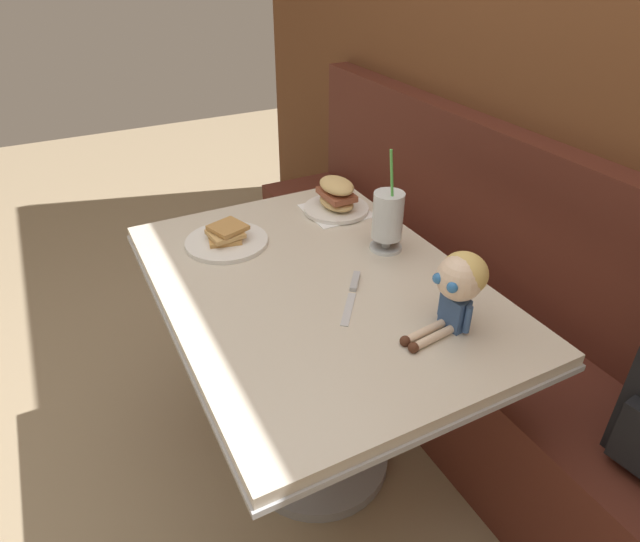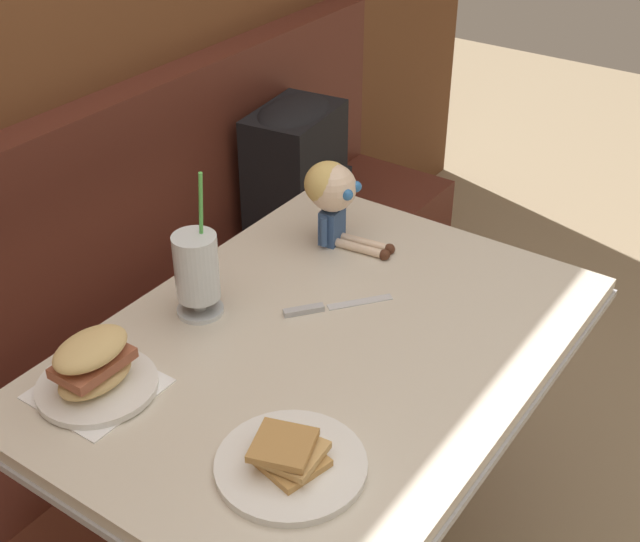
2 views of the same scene
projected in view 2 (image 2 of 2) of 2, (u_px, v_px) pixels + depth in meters
The scene contains 8 objects.
booth_bench at pixel (121, 384), 2.20m from camera, with size 2.60×0.48×1.00m.
diner_table at pixel (322, 417), 1.78m from camera, with size 1.11×0.81×0.74m.
toast_plate at pixel (290, 462), 1.38m from camera, with size 0.25×0.25×0.06m.
milkshake_glass at pixel (197, 271), 1.70m from camera, with size 0.10×0.10×0.32m.
sandwich_plate at pixel (94, 370), 1.53m from camera, with size 0.22×0.22×0.12m.
butter_knife at pixel (319, 308), 1.76m from camera, with size 0.20×0.16×0.01m.
seated_doll at pixel (332, 192), 1.93m from camera, with size 0.12×0.22×0.20m.
backpack at pixel (297, 166), 2.52m from camera, with size 0.32×0.28×0.41m.
Camera 2 is at (-1.09, -0.58, 1.76)m, focal length 48.04 mm.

